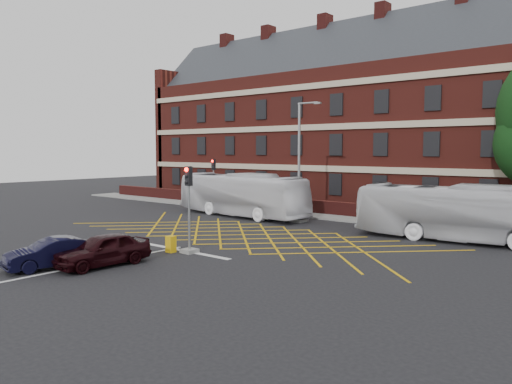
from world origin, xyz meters
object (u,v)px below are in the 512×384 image
Objects in this scene: car_navy at (52,253)px; direction_signs at (199,191)px; utility_cabinet at (171,244)px; bus_right at (461,213)px; bus_left at (241,195)px; traffic_light_far at (214,188)px; car_maroon at (103,250)px; street_lamp at (300,182)px; traffic_light_near at (189,217)px.

direction_signs is at bearing 131.20° from car_navy.
car_navy is 4.79× the size of utility_cabinet.
bus_right is at bearing 67.23° from car_navy.
utility_cabinet is (1.40, 5.42, -0.24)m from car_navy.
car_navy is (4.96, -17.85, -1.01)m from bus_left.
utility_cabinet is at bearing 85.73° from car_navy.
car_maroon is at bearing -58.17° from traffic_light_far.
street_lamp is at bearing 99.42° from car_navy.
car_navy is 0.91× the size of traffic_light_near.
car_maroon is 1.92× the size of direction_signs.
car_maroon is 23.16m from direction_signs.
bus_left is 5.40× the size of direction_signs.
bus_left is 16.42m from bus_right.
traffic_light_far is 1.94× the size of direction_signs.
traffic_light_far is at bearing 72.39° from bus_left.
bus_left reaches higher than utility_cabinet.
bus_left is 1.04× the size of bus_right.
street_lamp is 3.79× the size of direction_signs.
traffic_light_far is (-11.46, 18.46, 1.05)m from car_maroon.
bus_left is at bearing 114.46° from car_maroon.
traffic_light_far reaches higher than car_maroon.
car_maroon is 4.52m from traffic_light_near.
car_navy is at bearing 141.79° from bus_right.
direction_signs reaches higher than utility_cabinet.
utility_cabinet is at bearing -84.86° from street_lamp.
car_navy reaches higher than utility_cabinet.
car_maroon is 16.75m from street_lamp.
direction_signs reaches higher than car_maroon.
direction_signs is (-13.57, 18.75, 0.66)m from car_maroon.
bus_right is at bearing 61.05° from car_maroon.
bus_right is at bearing -2.65° from street_lamp.
bus_left is 13.93m from traffic_light_near.
traffic_light_near is at bearing 81.95° from car_maroon.
street_lamp is at bearing -80.76° from bus_left.
traffic_light_near is 1.66m from utility_cabinet.
bus_left is 14.02m from utility_cabinet.
direction_signs is (-23.68, 2.69, -0.21)m from bus_right.
bus_right is at bearing -6.47° from direction_signs.
traffic_light_far is (-12.32, 14.15, 0.00)m from traffic_light_near.
direction_signs is (-12.47, 2.17, -1.44)m from street_lamp.
bus_left is 5.35m from street_lamp.
traffic_light_far is at bearing 128.16° from utility_cabinet.
direction_signs is 20.23m from utility_cabinet.
street_lamp is at bearing -9.86° from direction_signs.
car_navy is at bearing -158.85° from bus_left.
direction_signs is at bearing 78.31° from bus_right.
traffic_light_near and traffic_light_far have the same top height.
traffic_light_near is (-9.25, -11.75, 0.17)m from bus_right.
car_maroon is 21.76m from traffic_light_far.
utility_cabinet is at bearing -47.63° from direction_signs.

